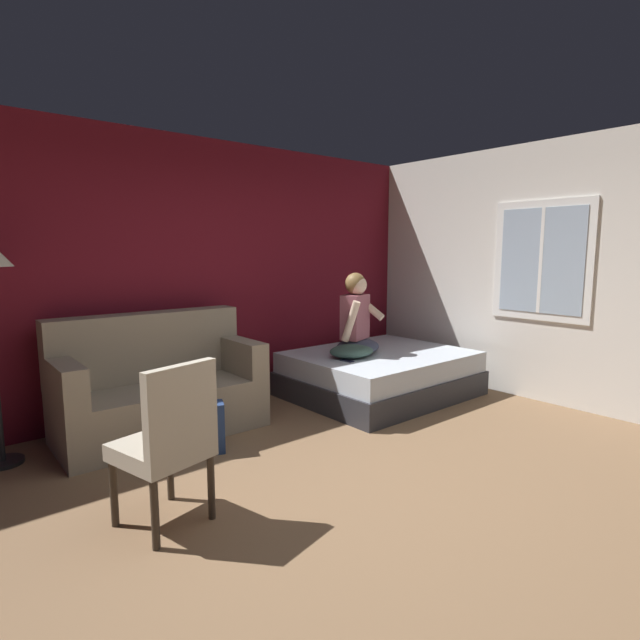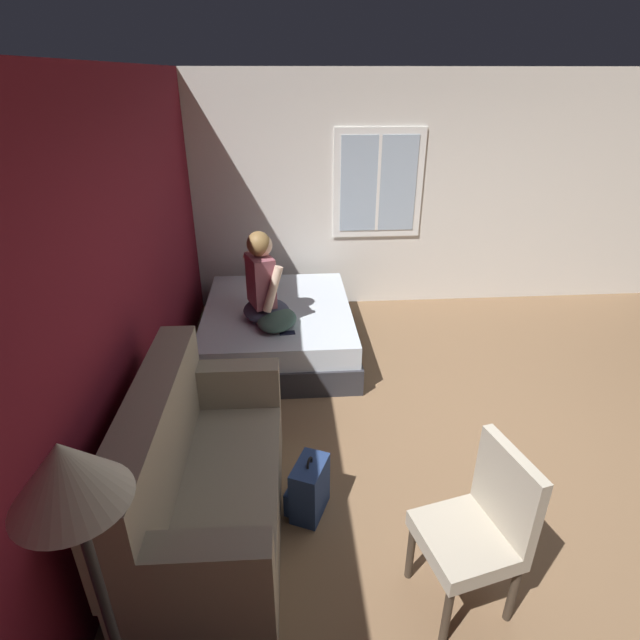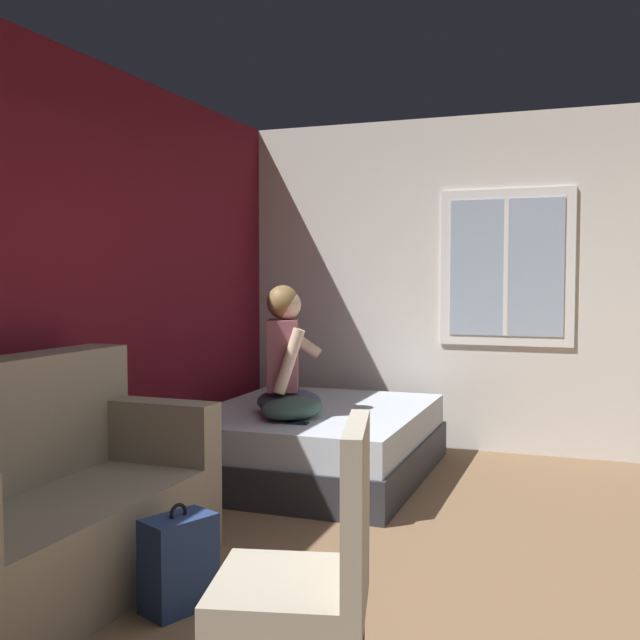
# 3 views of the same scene
# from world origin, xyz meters

# --- Properties ---
(ground_plane) EXTENTS (40.00, 40.00, 0.00)m
(ground_plane) POSITION_xyz_m (0.00, 0.00, 0.00)
(ground_plane) COLOR brown
(wall_back_accent) EXTENTS (10.95, 0.16, 2.70)m
(wall_back_accent) POSITION_xyz_m (0.00, 2.63, 1.35)
(wall_back_accent) COLOR maroon
(wall_back_accent) RESTS_ON ground
(wall_side_with_window) EXTENTS (0.19, 6.50, 2.70)m
(wall_side_with_window) POSITION_xyz_m (3.05, 0.01, 1.35)
(wall_side_with_window) COLOR silver
(wall_side_with_window) RESTS_ON ground
(bed) EXTENTS (1.89, 1.53, 0.48)m
(bed) POSITION_xyz_m (1.84, 1.60, 0.24)
(bed) COLOR #2D2D33
(bed) RESTS_ON ground
(couch) EXTENTS (1.71, 0.85, 1.04)m
(couch) POSITION_xyz_m (-0.49, 2.06, 0.39)
(couch) COLOR gray
(couch) RESTS_ON ground
(side_chair) EXTENTS (0.56, 0.56, 0.98)m
(side_chair) POSITION_xyz_m (-1.05, 0.53, 0.53)
(side_chair) COLOR #382D23
(side_chair) RESTS_ON ground
(person_seated) EXTENTS (0.64, 0.59, 0.88)m
(person_seated) POSITION_xyz_m (1.59, 1.72, 0.84)
(person_seated) COLOR #383D51
(person_seated) RESTS_ON bed
(backpack) EXTENTS (0.35, 0.32, 0.46)m
(backpack) POSITION_xyz_m (-0.39, 1.39, 0.19)
(backpack) COLOR navy
(backpack) RESTS_ON ground
(throw_pillow) EXTENTS (0.56, 0.47, 0.14)m
(throw_pillow) POSITION_xyz_m (1.40, 1.59, 0.55)
(throw_pillow) COLOR #385147
(throw_pillow) RESTS_ON bed
(cell_phone) EXTENTS (0.08, 0.15, 0.01)m
(cell_phone) POSITION_xyz_m (1.25, 1.50, 0.48)
(cell_phone) COLOR black
(cell_phone) RESTS_ON bed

